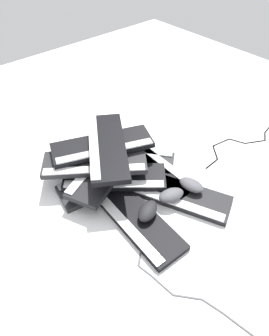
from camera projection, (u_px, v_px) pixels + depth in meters
The scene contains 17 objects.
ground_plane at pixel (144, 193), 1.29m from camera, with size 3.20×3.20×0.00m, color white.
keyboard_0 at pixel (152, 168), 1.38m from camera, with size 0.16×0.44×0.03m.
keyboard_1 at pixel (127, 159), 1.43m from camera, with size 0.39×0.44×0.03m.
keyboard_2 at pixel (108, 180), 1.33m from camera, with size 0.46×0.23×0.03m.
keyboard_3 at pixel (136, 219), 1.17m from camera, with size 0.18×0.45×0.03m.
keyboard_4 at pixel (177, 195), 1.27m from camera, with size 0.32×0.46×0.03m.
keyboard_5 at pixel (115, 177), 1.30m from camera, with size 0.43×0.40×0.03m.
keyboard_6 at pixel (106, 167), 1.30m from camera, with size 0.46×0.31×0.03m.
keyboard_7 at pixel (95, 163), 1.28m from camera, with size 0.44×0.38×0.03m.
keyboard_8 at pixel (103, 146), 1.31m from camera, with size 0.46×0.31×0.03m.
keyboard_9 at pixel (107, 146), 1.26m from camera, with size 0.37×0.45×0.03m.
mouse_0 at pixel (123, 151), 1.41m from camera, with size 0.11×0.07×0.04m, color #4C4C51.
mouse_1 at pixel (171, 195), 1.22m from camera, with size 0.11×0.07×0.04m, color #4C4C51.
mouse_2 at pixel (148, 211), 1.16m from camera, with size 0.11×0.07×0.04m, color black.
mouse_3 at pixel (191, 185), 1.26m from camera, with size 0.11×0.07×0.04m, color #4C4C51.
cable_0 at pixel (207, 315), 0.92m from camera, with size 0.15×0.54×0.01m.
cable_1 at pixel (257, 131), 1.60m from camera, with size 0.86×0.16×0.01m.
Camera 1 is at (-0.59, -0.62, 0.97)m, focal length 32.00 mm.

